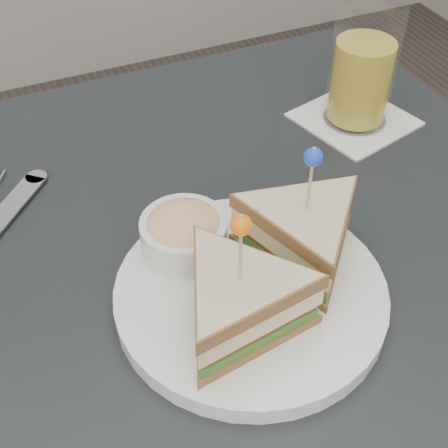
# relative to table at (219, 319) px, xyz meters

# --- Properties ---
(table) EXTENTS (0.80, 0.80, 0.75)m
(table) POSITION_rel_table_xyz_m (0.00, 0.00, 0.00)
(table) COLOR black
(table) RESTS_ON ground
(plate_meal) EXTENTS (0.33, 0.33, 0.15)m
(plate_meal) POSITION_rel_table_xyz_m (0.02, -0.05, 0.12)
(plate_meal) COLOR white
(plate_meal) RESTS_ON table
(drink_set) EXTENTS (0.15, 0.15, 0.16)m
(drink_set) POSITION_rel_table_xyz_m (0.26, 0.17, 0.15)
(drink_set) COLOR white
(drink_set) RESTS_ON table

